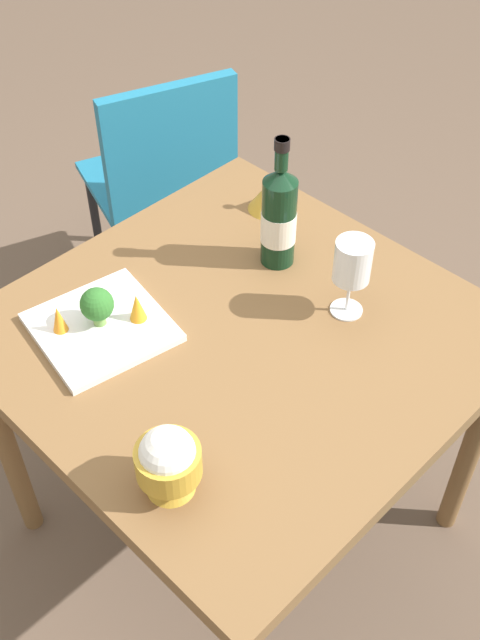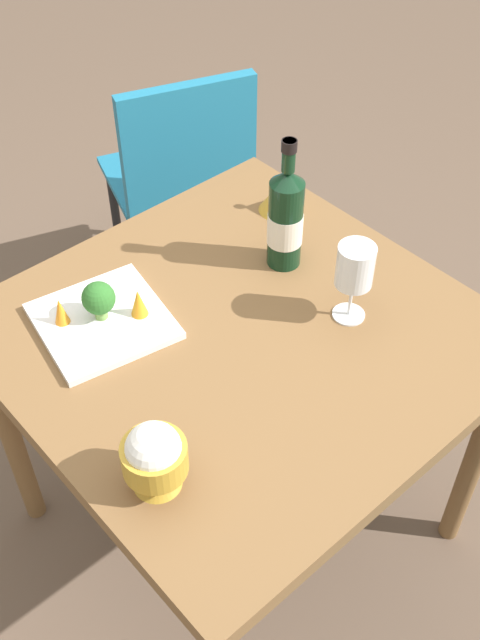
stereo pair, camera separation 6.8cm
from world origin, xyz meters
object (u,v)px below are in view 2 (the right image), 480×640
at_px(serving_plate, 103,321).
at_px(carrot_garnish_left, 139,302).
at_px(rice_bowl_lid, 280,197).
at_px(broccoli_floret, 99,299).
at_px(chair_by_wall, 183,171).
at_px(wine_bottle, 286,218).
at_px(wine_glass, 355,268).
at_px(carrot_garnish_right, 60,311).
at_px(rice_bowl, 154,457).

distance_m(serving_plate, carrot_garnish_left, 0.09).
distance_m(rice_bowl_lid, broccoli_floret, 0.54).
height_order(chair_by_wall, broccoli_floret, chair_by_wall).
height_order(chair_by_wall, wine_bottle, wine_bottle).
relative_size(wine_bottle, serving_plate, 1.06).
relative_size(chair_by_wall, wine_bottle, 2.77).
xyz_separation_m(chair_by_wall, wine_glass, (0.26, 0.89, 0.33)).
bearing_deg(wine_glass, rice_bowl_lid, -112.05).
height_order(chair_by_wall, carrot_garnish_left, chair_by_wall).
bearing_deg(broccoli_floret, serving_plate, 68.30).
height_order(chair_by_wall, carrot_garnish_right, chair_by_wall).
distance_m(chair_by_wall, carrot_garnish_left, 0.88).
xyz_separation_m(chair_by_wall, serving_plate, (0.65, 0.57, 0.21)).
distance_m(serving_plate, broccoli_floret, 0.06).
xyz_separation_m(carrot_garnish_left, carrot_garnish_right, (0.13, -0.08, -0.00)).
xyz_separation_m(wine_bottle, rice_bowl_lid, (-0.13, -0.14, -0.08)).
relative_size(chair_by_wall, rice_bowl, 6.00).
xyz_separation_m(rice_bowl_lid, carrot_garnish_left, (0.47, 0.08, 0.01)).
height_order(wine_glass, serving_plate, wine_glass).
xyz_separation_m(chair_by_wall, rice_bowl, (0.80, 0.95, 0.28)).
distance_m(chair_by_wall, wine_glass, 0.98).
xyz_separation_m(wine_glass, carrot_garnish_right, (0.46, -0.36, -0.08)).
bearing_deg(chair_by_wall, serving_plate, -119.37).
height_order(rice_bowl, carrot_garnish_left, rice_bowl).
bearing_deg(broccoli_floret, rice_bowl, 68.64).
xyz_separation_m(wine_glass, rice_bowl, (0.54, 0.06, -0.05)).
bearing_deg(wine_bottle, chair_by_wall, -109.50).
xyz_separation_m(rice_bowl, rice_bowl_lid, (-0.69, -0.42, -0.04)).
relative_size(wine_glass, rice_bowl, 1.26).
distance_m(chair_by_wall, rice_bowl, 1.27).
relative_size(broccoli_floret, carrot_garnish_right, 1.41).
relative_size(rice_bowl, rice_bowl_lid, 1.42).
xyz_separation_m(rice_bowl, carrot_garnish_right, (-0.08, -0.42, -0.03)).
bearing_deg(rice_bowl, chair_by_wall, -130.07).
bearing_deg(wine_glass, wine_bottle, -95.06).
height_order(wine_bottle, broccoli_floret, wine_bottle).
height_order(serving_plate, broccoli_floret, broccoli_floret).
bearing_deg(serving_plate, wine_glass, 141.22).
bearing_deg(rice_bowl, broccoli_floret, -111.36).
relative_size(wine_bottle, carrot_garnish_left, 4.84).
bearing_deg(carrot_garnish_right, wine_glass, 141.78).
xyz_separation_m(rice_bowl, carrot_garnish_left, (-0.21, -0.34, -0.03)).
bearing_deg(carrot_garnish_right, rice_bowl, 78.94).
bearing_deg(rice_bowl_lid, chair_by_wall, -102.02).
distance_m(rice_bowl, rice_bowl_lid, 0.80).
bearing_deg(wine_glass, rice_bowl, 6.48).
bearing_deg(chair_by_wall, carrot_garnish_right, -124.31).
height_order(chair_by_wall, serving_plate, chair_by_wall).
relative_size(wine_glass, carrot_garnish_right, 2.94).
bearing_deg(broccoli_floret, chair_by_wall, -138.83).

